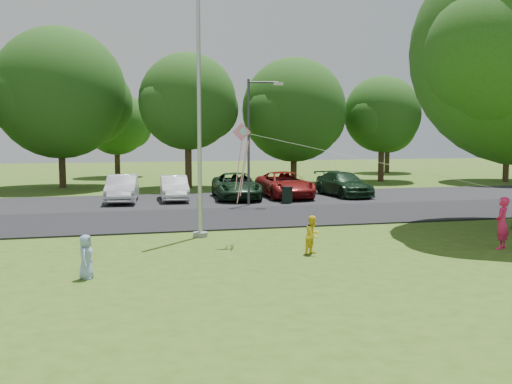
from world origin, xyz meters
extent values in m
plane|color=#355516|center=(0.00, 0.00, 0.00)|extent=(120.00, 120.00, 0.00)
cube|color=black|center=(0.00, 9.00, 0.03)|extent=(60.00, 6.00, 0.06)
cube|color=black|center=(0.00, 15.50, 0.03)|extent=(42.00, 7.00, 0.06)
cylinder|color=#B7BABF|center=(-3.50, 5.00, 5.00)|extent=(0.14, 0.14, 10.00)
cylinder|color=gray|center=(-3.50, 5.00, 0.08)|extent=(0.50, 0.50, 0.16)
cylinder|color=#3F3F44|center=(0.03, 12.70, 3.07)|extent=(0.12, 0.12, 6.13)
cylinder|color=#3F3F44|center=(0.73, 12.54, 5.98)|extent=(1.41, 0.40, 0.09)
cube|color=silver|center=(1.43, 12.38, 5.91)|extent=(0.50, 0.32, 0.14)
cylinder|color=black|center=(2.09, 13.00, 0.42)|extent=(0.52, 0.52, 0.84)
cylinder|color=black|center=(2.09, 13.00, 0.87)|extent=(0.56, 0.56, 0.05)
sphere|color=#183D10|center=(6.55, 2.60, 6.09)|extent=(5.00, 5.00, 5.00)
sphere|color=#183D10|center=(5.91, 2.64, 6.19)|extent=(4.33, 4.33, 4.33)
cylinder|color=#332316|center=(-9.60, 25.24, 1.60)|extent=(0.44, 0.44, 3.19)
sphere|color=#183D10|center=(-9.60, 25.24, 6.17)|extent=(8.50, 8.50, 8.50)
sphere|color=#183D10|center=(-7.68, 26.09, 5.53)|extent=(5.53, 5.53, 5.53)
sphere|color=#183D10|center=(-11.30, 24.17, 5.74)|extent=(5.10, 5.10, 5.10)
cylinder|color=#332316|center=(-1.58, 22.90, 1.71)|extent=(0.44, 0.44, 3.43)
sphere|color=#183D10|center=(-1.58, 22.90, 5.62)|extent=(6.27, 6.27, 6.27)
sphere|color=#183D10|center=(-0.17, 23.53, 5.15)|extent=(4.07, 4.07, 4.07)
sphere|color=#183D10|center=(-2.84, 22.12, 5.31)|extent=(3.76, 3.76, 3.76)
cylinder|color=#332316|center=(6.03, 24.17, 1.33)|extent=(0.44, 0.44, 2.66)
sphere|color=#183D10|center=(6.03, 24.17, 5.20)|extent=(7.27, 7.27, 7.27)
sphere|color=#183D10|center=(7.66, 24.89, 4.66)|extent=(4.72, 4.72, 4.72)
sphere|color=#183D10|center=(4.57, 23.26, 4.84)|extent=(4.36, 4.36, 4.36)
cylinder|color=#332316|center=(13.12, 24.89, 1.51)|extent=(0.44, 0.44, 3.02)
sphere|color=#183D10|center=(13.12, 24.89, 5.00)|extent=(5.67, 5.67, 5.67)
sphere|color=#183D10|center=(14.39, 25.46, 4.58)|extent=(3.68, 3.68, 3.68)
sphere|color=#183D10|center=(11.98, 24.18, 4.72)|extent=(3.40, 3.40, 3.40)
cylinder|color=#332316|center=(21.92, 22.25, 1.71)|extent=(0.44, 0.44, 3.42)
sphere|color=#183D10|center=(21.92, 22.25, 6.49)|extent=(8.77, 8.77, 8.77)
sphere|color=#183D10|center=(20.17, 21.15, 6.06)|extent=(5.26, 5.26, 5.26)
cylinder|color=#332316|center=(-6.00, 34.00, 1.30)|extent=(0.44, 0.44, 2.60)
sphere|color=#183D10|center=(-6.00, 34.00, 4.42)|extent=(5.20, 5.20, 5.20)
sphere|color=#183D10|center=(-4.83, 34.52, 4.03)|extent=(3.38, 3.38, 3.38)
sphere|color=#183D10|center=(-7.04, 33.35, 4.16)|extent=(3.12, 3.12, 3.12)
cylinder|color=#332316|center=(18.00, 33.50, 1.30)|extent=(0.44, 0.44, 2.60)
sphere|color=#183D10|center=(18.00, 33.50, 4.42)|extent=(5.20, 5.20, 5.20)
sphere|color=#183D10|center=(19.17, 34.02, 4.03)|extent=(3.38, 3.38, 3.38)
sphere|color=#183D10|center=(16.96, 32.85, 4.16)|extent=(3.12, 3.12, 3.12)
imported|color=silver|center=(-5.92, 15.55, 0.75)|extent=(1.85, 4.33, 1.39)
imported|color=silver|center=(-3.27, 15.72, 0.70)|extent=(1.52, 3.93, 1.28)
imported|color=black|center=(0.04, 15.61, 0.75)|extent=(2.70, 5.15, 1.38)
imported|color=maroon|center=(2.76, 15.63, 0.76)|extent=(2.38, 5.05, 1.40)
imported|color=black|center=(6.17, 15.48, 0.73)|extent=(2.26, 4.74, 1.33)
imported|color=#EB1F5E|center=(5.13, 0.68, 0.80)|extent=(0.69, 0.66, 1.60)
imported|color=yellow|center=(-0.72, 1.39, 0.57)|extent=(0.70, 0.68, 1.14)
imported|color=#8FABDB|center=(-7.04, 0.00, 0.54)|extent=(0.45, 0.59, 1.08)
cube|color=pink|center=(-2.40, 3.42, 3.57)|extent=(0.59, 0.08, 0.59)
cube|color=#8CC6E5|center=(-2.35, 3.39, 3.59)|extent=(0.28, 0.05, 0.28)
cylinder|color=white|center=(1.36, 2.05, 2.69)|extent=(7.53, 2.75, 1.77)
cylinder|color=pink|center=(-2.50, 3.42, 2.53)|extent=(0.19, 0.25, 1.56)
cylinder|color=pink|center=(-2.30, 3.47, 2.41)|extent=(0.22, 0.41, 1.79)
cylinder|color=pink|center=(-2.40, 3.34, 2.28)|extent=(0.24, 0.60, 2.00)
camera|label=1|loc=(-6.34, -14.16, 3.49)|focal=40.00mm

